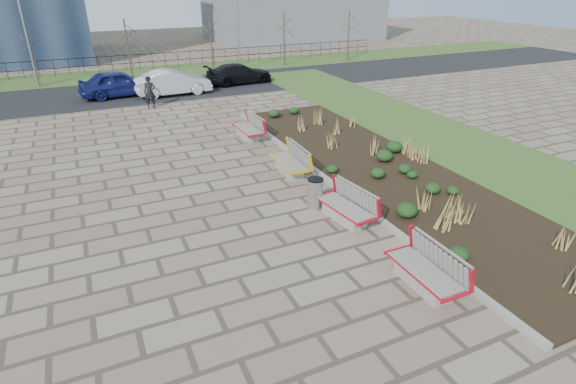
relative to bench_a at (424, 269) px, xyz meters
name	(u,v)px	position (x,y,z in m)	size (l,w,h in m)	color
ground	(284,288)	(-3.00, 1.31, -0.50)	(120.00, 120.00, 0.00)	#7F6D57
planting_bed	(379,169)	(3.25, 6.31, -0.45)	(4.50, 18.00, 0.10)	black
planting_curb	(326,178)	(0.92, 6.31, -0.42)	(0.16, 18.00, 0.15)	gray
grass_verge_near	(473,151)	(8.00, 6.31, -0.48)	(5.00, 38.00, 0.04)	#33511E
grass_verge_far	(130,74)	(-3.00, 29.31, -0.48)	(80.00, 5.00, 0.04)	#33511E
road	(142,91)	(-3.00, 23.31, -0.49)	(80.00, 7.00, 0.02)	black
bench_a	(424,269)	(0.00, 0.00, 0.00)	(0.90, 2.10, 1.00)	red
bench_b	(345,205)	(0.00, 3.54, 0.00)	(0.90, 2.10, 1.00)	red
bench_c	(289,160)	(0.00, 7.49, 0.00)	(0.90, 2.10, 1.00)	yellow
bench_d	(247,127)	(0.00, 11.92, 0.00)	(0.90, 2.10, 1.00)	red
litter_bin	(315,194)	(-0.42, 4.62, -0.01)	(0.49, 0.49, 0.98)	#B2B2B7
pedestrian	(150,92)	(-3.09, 18.98, 0.38)	(0.64, 0.42, 1.75)	black
car_blue	(119,83)	(-4.36, 22.50, 0.30)	(1.84, 4.57, 1.56)	navy
car_silver	(173,83)	(-1.32, 21.51, 0.27)	(1.58, 4.54, 1.50)	silver
car_black	(239,74)	(3.44, 22.89, 0.18)	(1.84, 4.54, 1.32)	black
tree_b	(32,55)	(-9.00, 27.81, 1.54)	(1.40, 1.40, 4.00)	#4C3D2D
tree_c	(128,49)	(-3.00, 27.81, 1.54)	(1.40, 1.40, 4.00)	#4C3D2D
tree_d	(211,44)	(3.00, 27.81, 1.54)	(1.40, 1.40, 4.00)	#4C3D2D
tree_e	(284,40)	(9.00, 27.81, 1.54)	(1.40, 1.40, 4.00)	#4C3D2D
tree_f	(348,36)	(15.00, 27.81, 1.54)	(1.40, 1.40, 4.00)	#4C3D2D
lamp_west	(27,39)	(-9.00, 27.31, 2.54)	(0.24, 0.60, 6.00)	gray
lamp_east	(238,29)	(5.00, 27.31, 2.54)	(0.24, 0.60, 6.00)	gray
railing_fence	(126,63)	(-3.00, 30.81, 0.14)	(44.00, 0.10, 1.20)	black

